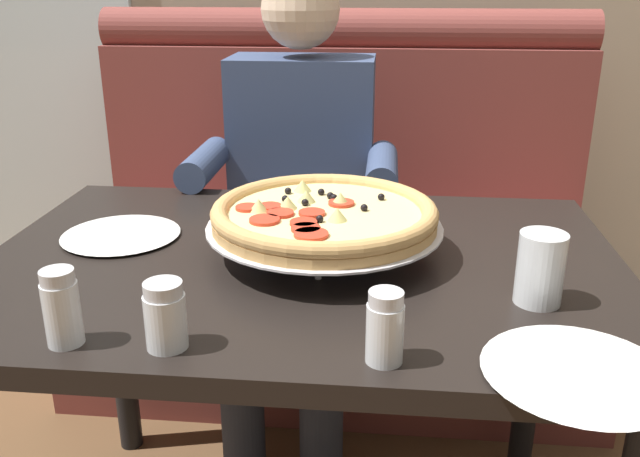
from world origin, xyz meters
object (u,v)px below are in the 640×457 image
(dining_table, at_px, (302,303))
(drinking_glass, at_px, (540,273))
(plate_near_right, at_px, (121,232))
(shaker_pepper_flakes, at_px, (62,313))
(plate_near_left, at_px, (579,369))
(diner_main, at_px, (298,177))
(shaker_parmesan, at_px, (166,320))
(patio_chair, at_px, (52,129))
(shaker_oregano, at_px, (385,332))
(pizza, at_px, (324,216))
(booth_bench, at_px, (336,247))

(dining_table, relative_size, drinking_glass, 10.07)
(dining_table, xyz_separation_m, plate_near_right, (-0.38, 0.07, 0.10))
(shaker_pepper_flakes, distance_m, plate_near_left, 0.71)
(diner_main, xyz_separation_m, shaker_parmesan, (-0.06, -0.95, 0.06))
(plate_near_left, distance_m, plate_near_right, 0.90)
(plate_near_left, bearing_deg, diner_main, 117.28)
(dining_table, bearing_deg, patio_chair, 126.96)
(shaker_parmesan, relative_size, patio_chair, 0.12)
(plate_near_left, bearing_deg, plate_near_right, 151.42)
(plate_near_right, bearing_deg, diner_main, 61.73)
(shaker_oregano, distance_m, plate_near_right, 0.68)
(drinking_glass, relative_size, patio_chair, 0.14)
(shaker_pepper_flakes, bearing_deg, patio_chair, 117.10)
(diner_main, bearing_deg, patio_chair, 135.82)
(pizza, distance_m, shaker_oregano, 0.39)
(diner_main, height_order, pizza, diner_main)
(plate_near_left, height_order, patio_chair, patio_chair)
(plate_near_right, xyz_separation_m, drinking_glass, (0.78, -0.22, 0.04))
(shaker_oregano, relative_size, plate_near_right, 0.44)
(plate_near_right, bearing_deg, booth_bench, 64.88)
(dining_table, distance_m, diner_main, 0.63)
(patio_chair, bearing_deg, dining_table, -53.04)
(patio_chair, bearing_deg, drinking_glass, -48.27)
(shaker_pepper_flakes, height_order, shaker_oregano, shaker_pepper_flakes)
(pizza, distance_m, patio_chair, 2.49)
(booth_bench, xyz_separation_m, drinking_glass, (0.40, -1.02, 0.38))
(booth_bench, bearing_deg, shaker_parmesan, -97.02)
(shaker_pepper_flakes, relative_size, patio_chair, 0.13)
(booth_bench, distance_m, drinking_glass, 1.17)
(dining_table, distance_m, plate_near_right, 0.40)
(shaker_oregano, bearing_deg, plate_near_left, -2.54)
(plate_near_left, bearing_deg, shaker_oregano, 177.46)
(shaker_pepper_flakes, xyz_separation_m, plate_near_right, (-0.08, 0.42, -0.04))
(plate_near_left, bearing_deg, shaker_parmesan, 178.06)
(plate_near_right, distance_m, drinking_glass, 0.81)
(shaker_parmesan, height_order, plate_near_right, shaker_parmesan)
(dining_table, height_order, drinking_glass, drinking_glass)
(plate_near_right, bearing_deg, drinking_glass, -15.50)
(plate_near_left, distance_m, patio_chair, 3.01)
(shaker_parmesan, distance_m, plate_near_left, 0.57)
(pizza, height_order, shaker_pepper_flakes, shaker_pepper_flakes)
(drinking_glass, bearing_deg, patio_chair, 131.73)
(dining_table, height_order, shaker_pepper_flakes, shaker_pepper_flakes)
(shaker_pepper_flakes, distance_m, shaker_oregano, 0.46)
(shaker_parmesan, distance_m, plate_near_right, 0.47)
(dining_table, distance_m, patio_chair, 2.47)
(drinking_glass, bearing_deg, pizza, 154.81)
(diner_main, relative_size, pizza, 2.87)
(shaker_oregano, relative_size, shaker_parmesan, 1.04)
(pizza, relative_size, drinking_glass, 3.74)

